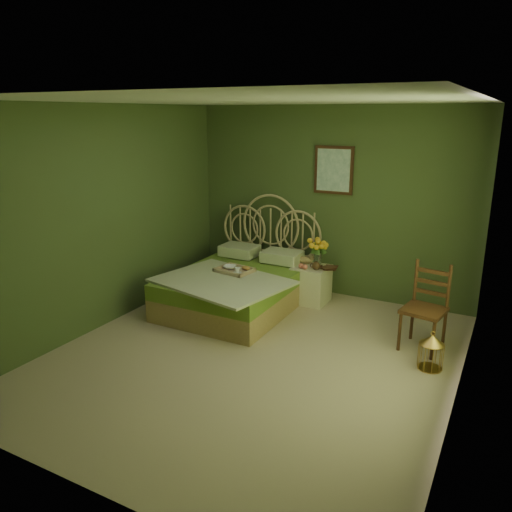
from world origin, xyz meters
The scene contains 14 objects.
floor centered at (0.00, 0.00, 0.00)m, with size 4.50×4.50×0.00m, color tan.
ceiling centered at (0.00, 0.00, 2.60)m, with size 4.50×4.50×0.00m, color silver.
wall_back centered at (0.00, 2.25, 1.30)m, with size 4.00×4.00×0.00m, color #44582E.
wall_left centered at (-2.00, 0.00, 1.30)m, with size 4.50×4.50×0.00m, color #44582E.
wall_right centered at (2.00, 0.00, 1.30)m, with size 4.50×4.50×0.00m, color #44582E.
wall_art centered at (0.03, 2.22, 1.75)m, with size 0.54×0.04×0.64m.
bed centered at (-0.86, 1.19, 0.30)m, with size 1.73×2.19×1.36m.
nightstand centered at (-0.06, 1.79, 0.34)m, with size 0.46×0.47×0.93m.
chair centered at (1.54, 1.09, 0.53)m, with size 0.49×0.49×0.95m.
birdcage centered at (1.70, 0.60, 0.18)m, with size 0.24×0.24×0.37m.
book_lower centered at (0.11, 1.79, 0.51)m, with size 0.17×0.23×0.02m, color #381E0F.
book_upper centered at (0.11, 1.79, 0.53)m, with size 0.15×0.20×0.02m, color #472819.
cereal_bowl centered at (-0.95, 1.12, 0.54)m, with size 0.17×0.17×0.04m, color white.
coffee_cup centered at (-0.77, 1.01, 0.56)m, with size 0.08×0.08×0.07m, color white.
Camera 1 is at (2.28, -4.23, 2.49)m, focal length 35.00 mm.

